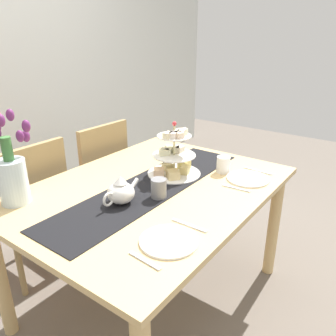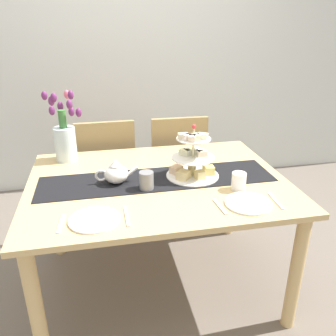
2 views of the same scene
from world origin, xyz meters
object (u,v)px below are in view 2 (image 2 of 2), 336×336
at_px(chair_left, 107,169).
at_px(dining_table, 158,195).
at_px(knife_left, 127,217).
at_px(dinner_plate_right, 248,203).
at_px(dinner_plate_left, 94,220).
at_px(mug_grey, 146,180).
at_px(knife_right, 276,201).
at_px(tiered_cake_stand, 192,160).
at_px(fork_right, 220,207).
at_px(teapot, 116,173).
at_px(chair_right, 176,163).
at_px(tulip_vase, 65,137).
at_px(mug_white_text, 239,181).
at_px(fork_left, 61,223).

bearing_deg(chair_left, dining_table, -70.82).
xyz_separation_m(knife_left, dinner_plate_right, (0.59, 0.00, 0.00)).
bearing_deg(dinner_plate_left, mug_grey, 43.47).
relative_size(knife_left, knife_right, 1.00).
xyz_separation_m(tiered_cake_stand, fork_right, (0.04, -0.37, -0.10)).
distance_m(chair_left, teapot, 0.82).
distance_m(dining_table, dinner_plate_left, 0.52).
distance_m(dining_table, teapot, 0.28).
xyz_separation_m(chair_right, dinner_plate_left, (-0.64, -1.13, 0.24)).
relative_size(dinner_plate_left, dinner_plate_right, 1.00).
bearing_deg(dinner_plate_right, chair_left, 119.84).
height_order(chair_right, tulip_vase, tulip_vase).
xyz_separation_m(dinner_plate_left, mug_white_text, (0.75, 0.16, 0.04)).
distance_m(chair_left, knife_left, 1.16).
relative_size(tulip_vase, fork_left, 2.93).
height_order(tiered_cake_stand, fork_right, tiered_cake_stand).
bearing_deg(fork_right, mug_grey, 140.50).
bearing_deg(chair_left, dinner_plate_right, -60.16).
bearing_deg(dinner_plate_right, chair_right, 95.01).
xyz_separation_m(chair_left, knife_right, (0.79, -1.13, 0.24)).
bearing_deg(fork_right, chair_right, 87.68).
height_order(tiered_cake_stand, fork_left, tiered_cake_stand).
xyz_separation_m(tiered_cake_stand, dinner_plate_left, (-0.55, -0.37, -0.09)).
height_order(knife_left, knife_right, same).
bearing_deg(tiered_cake_stand, chair_left, 121.40).
distance_m(dinner_plate_left, mug_white_text, 0.77).
xyz_separation_m(chair_left, knife_left, (0.06, -1.13, 0.24)).
relative_size(dinner_plate_left, mug_grey, 2.42).
bearing_deg(fork_left, dining_table, 36.48).
height_order(chair_right, mug_white_text, chair_right).
distance_m(dinner_plate_left, dinner_plate_right, 0.74).
xyz_separation_m(chair_left, fork_right, (0.50, -1.13, 0.24)).
relative_size(chair_right, mug_grey, 9.58).
distance_m(chair_right, mug_grey, 0.99).
bearing_deg(dinner_plate_left, fork_left, 180.00).
distance_m(knife_left, mug_white_text, 0.63).
xyz_separation_m(chair_right, fork_right, (-0.05, -1.13, 0.24)).
height_order(fork_left, fork_right, same).
bearing_deg(knife_left, chair_right, 66.45).
distance_m(teapot, knife_left, 0.37).
height_order(chair_right, dinner_plate_left, chair_right).
distance_m(dinner_plate_right, mug_grey, 0.53).
xyz_separation_m(fork_left, knife_left, (0.29, 0.00, 0.00)).
bearing_deg(knife_left, teapot, 93.24).
height_order(dining_table, chair_right, chair_right).
xyz_separation_m(teapot, fork_right, (0.47, -0.37, -0.06)).
relative_size(dinner_plate_left, fork_right, 1.53).
xyz_separation_m(chair_left, mug_grey, (0.19, -0.87, 0.29)).
bearing_deg(knife_right, dinner_plate_left, 180.00).
bearing_deg(fork_right, teapot, 141.77).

